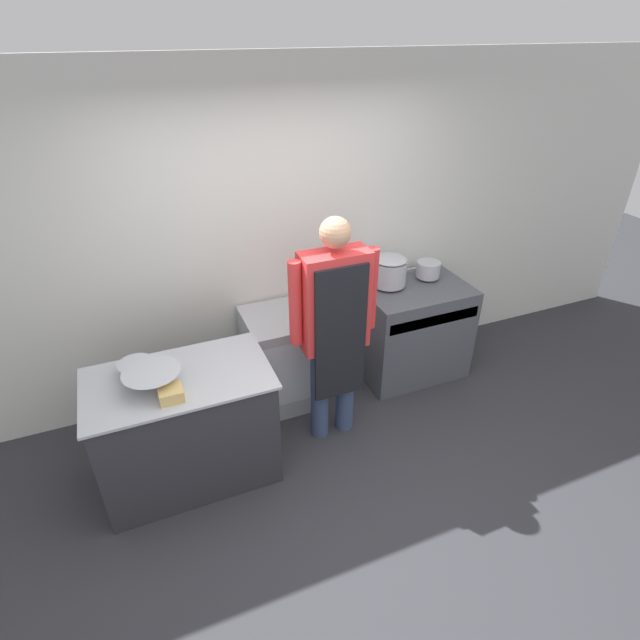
{
  "coord_description": "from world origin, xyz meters",
  "views": [
    {
      "loc": [
        -1.13,
        -1.96,
        2.85
      ],
      "look_at": [
        0.07,
        0.92,
        0.99
      ],
      "focal_mm": 28.0,
      "sensor_mm": 36.0,
      "label": 1
    }
  ],
  "objects_px": {
    "stock_pot": "(390,270)",
    "person_cook": "(334,321)",
    "fridge_unit": "(282,358)",
    "plastic_tub": "(171,393)",
    "sauce_pot": "(428,269)",
    "mixing_bowl": "(153,380)",
    "stove": "(411,330)"
  },
  "relations": [
    {
      "from": "mixing_bowl",
      "to": "fridge_unit",
      "type": "bearing_deg",
      "value": 30.59
    },
    {
      "from": "plastic_tub",
      "to": "sauce_pot",
      "type": "xyz_separation_m",
      "value": [
        2.37,
        0.82,
        0.06
      ]
    },
    {
      "from": "mixing_bowl",
      "to": "plastic_tub",
      "type": "height_order",
      "value": "mixing_bowl"
    },
    {
      "from": "stock_pot",
      "to": "sauce_pot",
      "type": "relative_size",
      "value": 1.39
    },
    {
      "from": "person_cook",
      "to": "sauce_pot",
      "type": "xyz_separation_m",
      "value": [
        1.19,
        0.61,
        -0.07
      ]
    },
    {
      "from": "stove",
      "to": "plastic_tub",
      "type": "height_order",
      "value": "plastic_tub"
    },
    {
      "from": "person_cook",
      "to": "stock_pot",
      "type": "relative_size",
      "value": 6.18
    },
    {
      "from": "stove",
      "to": "stock_pot",
      "type": "height_order",
      "value": "stock_pot"
    },
    {
      "from": "person_cook",
      "to": "stock_pot",
      "type": "distance_m",
      "value": 0.99
    },
    {
      "from": "fridge_unit",
      "to": "sauce_pot",
      "type": "relative_size",
      "value": 3.93
    },
    {
      "from": "plastic_tub",
      "to": "stock_pot",
      "type": "distance_m",
      "value": 2.14
    },
    {
      "from": "person_cook",
      "to": "plastic_tub",
      "type": "height_order",
      "value": "person_cook"
    },
    {
      "from": "stock_pot",
      "to": "person_cook",
      "type": "bearing_deg",
      "value": -142.45
    },
    {
      "from": "mixing_bowl",
      "to": "stock_pot",
      "type": "distance_m",
      "value": 2.17
    },
    {
      "from": "person_cook",
      "to": "sauce_pot",
      "type": "bearing_deg",
      "value": 27.06
    },
    {
      "from": "mixing_bowl",
      "to": "stock_pot",
      "type": "bearing_deg",
      "value": 18.07
    },
    {
      "from": "fridge_unit",
      "to": "person_cook",
      "type": "xyz_separation_m",
      "value": [
        0.23,
        -0.55,
        0.62
      ]
    },
    {
      "from": "plastic_tub",
      "to": "fridge_unit",
      "type": "bearing_deg",
      "value": 38.58
    },
    {
      "from": "fridge_unit",
      "to": "stock_pot",
      "type": "distance_m",
      "value": 1.19
    },
    {
      "from": "fridge_unit",
      "to": "plastic_tub",
      "type": "xyz_separation_m",
      "value": [
        -0.95,
        -0.76,
        0.49
      ]
    },
    {
      "from": "stove",
      "to": "stock_pot",
      "type": "xyz_separation_m",
      "value": [
        -0.21,
        0.12,
        0.58
      ]
    },
    {
      "from": "plastic_tub",
      "to": "person_cook",
      "type": "bearing_deg",
      "value": 10.11
    },
    {
      "from": "fridge_unit",
      "to": "mixing_bowl",
      "type": "relative_size",
      "value": 2.28
    },
    {
      "from": "stove",
      "to": "stock_pot",
      "type": "bearing_deg",
      "value": 151.2
    },
    {
      "from": "sauce_pot",
      "to": "mixing_bowl",
      "type": "bearing_deg",
      "value": -164.71
    },
    {
      "from": "stove",
      "to": "person_cook",
      "type": "bearing_deg",
      "value": -153.86
    },
    {
      "from": "fridge_unit",
      "to": "sauce_pot",
      "type": "bearing_deg",
      "value": 2.32
    },
    {
      "from": "stove",
      "to": "fridge_unit",
      "type": "distance_m",
      "value": 1.23
    },
    {
      "from": "person_cook",
      "to": "stock_pot",
      "type": "xyz_separation_m",
      "value": [
        0.79,
        0.61,
        -0.01
      ]
    },
    {
      "from": "plastic_tub",
      "to": "stock_pot",
      "type": "height_order",
      "value": "stock_pot"
    },
    {
      "from": "person_cook",
      "to": "stock_pot",
      "type": "bearing_deg",
      "value": 37.55
    },
    {
      "from": "mixing_bowl",
      "to": "sauce_pot",
      "type": "height_order",
      "value": "sauce_pot"
    }
  ]
}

